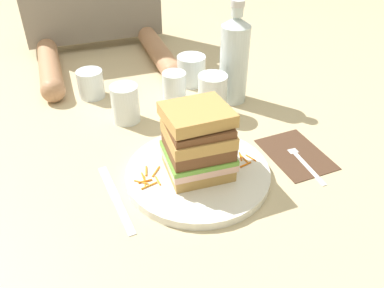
# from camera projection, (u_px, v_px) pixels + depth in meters

# --- Properties ---
(ground_plane) EXTENTS (3.00, 3.00, 0.00)m
(ground_plane) POSITION_uv_depth(u_px,v_px,m) (198.00, 177.00, 0.80)
(ground_plane) COLOR #C6B289
(main_plate) EXTENTS (0.29, 0.29, 0.02)m
(main_plate) POSITION_uv_depth(u_px,v_px,m) (197.00, 172.00, 0.80)
(main_plate) COLOR white
(main_plate) RESTS_ON ground_plane
(sandwich) EXTENTS (0.13, 0.12, 0.14)m
(sandwich) POSITION_uv_depth(u_px,v_px,m) (197.00, 141.00, 0.76)
(sandwich) COLOR tan
(sandwich) RESTS_ON main_plate
(carrot_shred_0) EXTENTS (0.00, 0.03, 0.00)m
(carrot_shred_0) POSITION_uv_depth(u_px,v_px,m) (143.00, 177.00, 0.77)
(carrot_shred_0) COLOR orange
(carrot_shred_0) RESTS_ON main_plate
(carrot_shred_1) EXTENTS (0.01, 0.03, 0.00)m
(carrot_shred_1) POSITION_uv_depth(u_px,v_px,m) (145.00, 181.00, 0.76)
(carrot_shred_1) COLOR orange
(carrot_shred_1) RESTS_ON main_plate
(carrot_shred_2) EXTENTS (0.01, 0.03, 0.00)m
(carrot_shred_2) POSITION_uv_depth(u_px,v_px,m) (146.00, 171.00, 0.79)
(carrot_shred_2) COLOR orange
(carrot_shred_2) RESTS_ON main_plate
(carrot_shred_3) EXTENTS (0.03, 0.00, 0.00)m
(carrot_shred_3) POSITION_uv_depth(u_px,v_px,m) (146.00, 182.00, 0.76)
(carrot_shred_3) COLOR orange
(carrot_shred_3) RESTS_ON main_plate
(carrot_shred_4) EXTENTS (0.03, 0.01, 0.00)m
(carrot_shred_4) POSITION_uv_depth(u_px,v_px,m) (149.00, 185.00, 0.75)
(carrot_shred_4) COLOR orange
(carrot_shred_4) RESTS_ON main_plate
(carrot_shred_5) EXTENTS (0.02, 0.02, 0.00)m
(carrot_shred_5) POSITION_uv_depth(u_px,v_px,m) (141.00, 182.00, 0.76)
(carrot_shred_5) COLOR orange
(carrot_shred_5) RESTS_ON main_plate
(carrot_shred_6) EXTENTS (0.01, 0.03, 0.00)m
(carrot_shred_6) POSITION_uv_depth(u_px,v_px,m) (158.00, 181.00, 0.76)
(carrot_shred_6) COLOR orange
(carrot_shred_6) RESTS_ON main_plate
(carrot_shred_7) EXTENTS (0.02, 0.03, 0.00)m
(carrot_shred_7) POSITION_uv_depth(u_px,v_px,m) (156.00, 171.00, 0.78)
(carrot_shred_7) COLOR orange
(carrot_shred_7) RESTS_ON main_plate
(carrot_shred_8) EXTENTS (0.03, 0.01, 0.00)m
(carrot_shred_8) POSITION_uv_depth(u_px,v_px,m) (246.00, 165.00, 0.80)
(carrot_shred_8) COLOR orange
(carrot_shred_8) RESTS_ON main_plate
(carrot_shred_9) EXTENTS (0.02, 0.02, 0.00)m
(carrot_shred_9) POSITION_uv_depth(u_px,v_px,m) (230.00, 158.00, 0.82)
(carrot_shred_9) COLOR orange
(carrot_shred_9) RESTS_ON main_plate
(carrot_shred_10) EXTENTS (0.01, 0.03, 0.00)m
(carrot_shred_10) POSITION_uv_depth(u_px,v_px,m) (244.00, 159.00, 0.82)
(carrot_shred_10) COLOR orange
(carrot_shred_10) RESTS_ON main_plate
(carrot_shred_11) EXTENTS (0.02, 0.02, 0.00)m
(carrot_shred_11) POSITION_uv_depth(u_px,v_px,m) (233.00, 154.00, 0.83)
(carrot_shred_11) COLOR orange
(carrot_shred_11) RESTS_ON main_plate
(carrot_shred_12) EXTENTS (0.01, 0.03, 0.00)m
(carrot_shred_12) POSITION_uv_depth(u_px,v_px,m) (251.00, 159.00, 0.82)
(carrot_shred_12) COLOR orange
(carrot_shred_12) RESTS_ON main_plate
(carrot_shred_13) EXTENTS (0.03, 0.01, 0.00)m
(carrot_shred_13) POSITION_uv_depth(u_px,v_px,m) (230.00, 160.00, 0.82)
(carrot_shred_13) COLOR orange
(carrot_shred_13) RESTS_ON main_plate
(carrot_shred_14) EXTENTS (0.01, 0.02, 0.00)m
(carrot_shred_14) POSITION_uv_depth(u_px,v_px,m) (236.00, 158.00, 0.82)
(carrot_shred_14) COLOR orange
(carrot_shred_14) RESTS_ON main_plate
(carrot_shred_15) EXTENTS (0.01, 0.03, 0.00)m
(carrot_shred_15) POSITION_uv_depth(u_px,v_px,m) (240.00, 156.00, 0.82)
(carrot_shred_15) COLOR orange
(carrot_shred_15) RESTS_ON main_plate
(napkin_dark) EXTENTS (0.12, 0.17, 0.00)m
(napkin_dark) POSITION_uv_depth(u_px,v_px,m) (295.00, 153.00, 0.86)
(napkin_dark) COLOR #4C3323
(napkin_dark) RESTS_ON ground_plane
(fork) EXTENTS (0.02, 0.17, 0.00)m
(fork) POSITION_uv_depth(u_px,v_px,m) (301.00, 158.00, 0.84)
(fork) COLOR silver
(fork) RESTS_ON napkin_dark
(knife) EXTENTS (0.04, 0.20, 0.00)m
(knife) POSITION_uv_depth(u_px,v_px,m) (117.00, 200.00, 0.75)
(knife) COLOR silver
(knife) RESTS_ON ground_plane
(juice_glass) EXTENTS (0.07, 0.07, 0.10)m
(juice_glass) POSITION_uv_depth(u_px,v_px,m) (212.00, 97.00, 0.97)
(juice_glass) COLOR white
(juice_glass) RESTS_ON ground_plane
(water_bottle) EXTENTS (0.07, 0.07, 0.26)m
(water_bottle) POSITION_uv_depth(u_px,v_px,m) (234.00, 59.00, 0.99)
(water_bottle) COLOR silver
(water_bottle) RESTS_ON ground_plane
(empty_tumbler_0) EXTENTS (0.07, 0.07, 0.07)m
(empty_tumbler_0) POSITION_uv_depth(u_px,v_px,m) (91.00, 84.00, 1.05)
(empty_tumbler_0) COLOR silver
(empty_tumbler_0) RESTS_ON ground_plane
(empty_tumbler_1) EXTENTS (0.07, 0.07, 0.09)m
(empty_tumbler_1) POSITION_uv_depth(u_px,v_px,m) (125.00, 104.00, 0.95)
(empty_tumbler_1) COLOR silver
(empty_tumbler_1) RESTS_ON ground_plane
(empty_tumbler_2) EXTENTS (0.06, 0.06, 0.08)m
(empty_tumbler_2) POSITION_uv_depth(u_px,v_px,m) (174.00, 87.00, 1.03)
(empty_tumbler_2) COLOR silver
(empty_tumbler_2) RESTS_ON ground_plane
(empty_tumbler_3) EXTENTS (0.08, 0.08, 0.08)m
(empty_tumbler_3) POSITION_uv_depth(u_px,v_px,m) (191.00, 70.00, 1.11)
(empty_tumbler_3) COLOR silver
(empty_tumbler_3) RESTS_ON ground_plane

